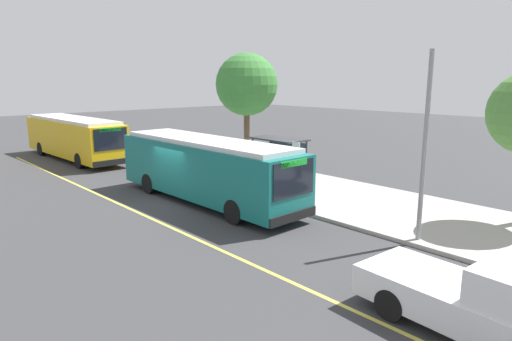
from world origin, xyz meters
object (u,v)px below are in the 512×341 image
object	(u,v)px
waiting_bench	(279,176)
pedestrian_commuter	(254,166)
transit_bus_main	(207,168)
transit_bus_second	(74,137)
route_sign_post	(296,164)
pickup_truck	(491,305)

from	to	relation	value
waiting_bench	pedestrian_commuter	size ratio (longest dim) A/B	0.95
pedestrian_commuter	transit_bus_main	bearing A→B (deg)	-79.21
transit_bus_second	waiting_bench	distance (m)	16.49
pedestrian_commuter	waiting_bench	bearing A→B (deg)	39.75
route_sign_post	pedestrian_commuter	size ratio (longest dim) A/B	1.66
transit_bus_second	pedestrian_commuter	distance (m)	15.26
waiting_bench	pedestrian_commuter	bearing A→B (deg)	-140.25
transit_bus_main	pickup_truck	size ratio (longest dim) A/B	1.98
pickup_truck	pedestrian_commuter	xyz separation A→B (m)	(-13.90, 5.68, 0.26)
pickup_truck	waiting_bench	xyz separation A→B (m)	(-12.88, 6.52, -0.22)
pickup_truck	waiting_bench	bearing A→B (deg)	153.16
transit_bus_main	transit_bus_second	size ratio (longest dim) A/B	0.95
route_sign_post	pedestrian_commuter	world-z (taller)	route_sign_post
pickup_truck	pedestrian_commuter	size ratio (longest dim) A/B	3.26
waiting_bench	route_sign_post	world-z (taller)	route_sign_post
pickup_truck	route_sign_post	bearing A→B (deg)	155.45
pickup_truck	pedestrian_commuter	bearing A→B (deg)	157.78
transit_bus_second	waiting_bench	xyz separation A→B (m)	(15.78, 4.68, -0.98)
pickup_truck	waiting_bench	size ratio (longest dim) A/B	3.44
transit_bus_main	pedestrian_commuter	bearing A→B (deg)	100.79
pickup_truck	pedestrian_commuter	world-z (taller)	pickup_truck
pickup_truck	waiting_bench	world-z (taller)	pickup_truck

